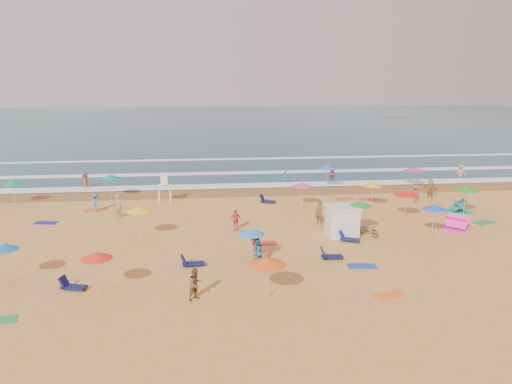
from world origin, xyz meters
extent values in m
plane|color=gold|center=(0.00, 0.00, 0.00)|extent=(220.00, 220.00, 0.00)
cube|color=#0C4756|center=(0.00, 84.00, 0.00)|extent=(220.00, 140.00, 0.18)
plane|color=olive|center=(0.00, 12.50, 0.01)|extent=(220.00, 220.00, 0.00)
cube|color=white|center=(0.00, 15.00, 0.10)|extent=(200.00, 2.20, 0.05)
cube|color=white|center=(0.00, 22.00, 0.10)|extent=(200.00, 1.60, 0.05)
cube|color=white|center=(0.00, 32.00, 0.10)|extent=(200.00, 1.20, 0.05)
cube|color=silver|center=(5.16, -1.74, 1.00)|extent=(2.00, 2.00, 2.00)
cube|color=silver|center=(5.16, -1.74, 2.06)|extent=(2.20, 2.20, 0.12)
imported|color=black|center=(7.06, -2.04, 0.43)|extent=(1.33, 1.69, 0.86)
cone|color=yellow|center=(-8.94, -1.28, 2.21)|extent=(1.69, 1.69, 0.35)
cone|color=green|center=(6.44, -1.62, 2.25)|extent=(1.64, 1.64, 0.35)
cone|color=blue|center=(7.60, 12.50, 2.32)|extent=(1.84, 1.84, 0.35)
cone|color=blue|center=(-15.18, -8.18, 2.16)|extent=(1.55, 1.55, 0.35)
cone|color=#317DDF|center=(-1.73, -6.27, 1.95)|extent=(1.69, 1.69, 0.35)
cone|color=#F5368A|center=(3.83, 6.07, 2.03)|extent=(1.78, 1.78, 0.35)
cone|color=green|center=(16.39, 2.22, 2.25)|extent=(1.88, 1.88, 0.35)
cone|color=#D42F78|center=(16.50, 12.50, 1.96)|extent=(2.02, 2.02, 0.35)
cone|color=blue|center=(11.20, -3.13, 2.29)|extent=(1.59, 1.59, 0.35)
cone|color=#FF5915|center=(-1.46, -11.53, 2.03)|extent=(1.95, 1.95, 0.35)
cone|color=red|center=(11.12, 1.50, 2.19)|extent=(1.93, 1.93, 0.35)
cone|color=red|center=(-9.95, -10.17, 2.19)|extent=(1.58, 1.58, 0.35)
cone|color=#119164|center=(-21.03, 9.78, 1.96)|extent=(1.79, 1.79, 0.35)
cone|color=yellow|center=(9.72, 5.19, 2.14)|extent=(1.75, 1.75, 0.35)
cone|color=teal|center=(-12.96, 11.23, 2.09)|extent=(1.59, 1.59, 0.35)
cube|color=#0F164D|center=(-11.42, -9.32, 0.17)|extent=(1.40, 0.90, 0.34)
cube|color=#0E1646|center=(-5.20, -6.59, 0.17)|extent=(1.35, 0.68, 0.34)
cube|color=#0E1746|center=(3.29, -6.30, 0.17)|extent=(1.33, 0.63, 0.34)
cube|color=#101B54|center=(5.35, -3.17, 0.17)|extent=(1.42, 1.03, 0.34)
cube|color=#0F164C|center=(1.17, 8.00, 0.17)|extent=(1.42, 1.04, 0.34)
cube|color=#1E1BAD|center=(-16.66, 3.64, 0.01)|extent=(1.82, 1.13, 0.03)
cube|color=orange|center=(-13.74, 7.13, 0.01)|extent=(1.89, 1.39, 0.03)
cube|color=#B9362B|center=(-0.50, -2.93, 0.01)|extent=(1.76, 0.98, 0.03)
cube|color=#D0601A|center=(8.28, 8.69, 0.01)|extent=(1.89, 1.41, 0.03)
cube|color=#1C49B2|center=(4.75, -7.66, 0.01)|extent=(1.78, 1.04, 0.03)
cube|color=#228949|center=(16.89, 0.11, 0.01)|extent=(1.90, 1.45, 0.03)
cube|color=orange|center=(4.86, -11.80, 0.01)|extent=(1.89, 1.39, 0.03)
cube|color=#D4324A|center=(10.47, 8.32, 0.01)|extent=(1.78, 1.03, 0.03)
imported|color=tan|center=(-1.33, -5.41, 0.85)|extent=(0.54, 1.59, 1.70)
imported|color=blue|center=(-1.41, -6.65, 0.80)|extent=(0.92, 0.98, 1.61)
imported|color=#9C7848|center=(16.38, 8.40, 0.88)|extent=(1.34, 1.64, 1.76)
imported|color=blue|center=(-13.46, 6.68, 0.78)|extent=(0.95, 1.16, 1.56)
imported|color=#2460AA|center=(4.00, 16.12, 0.52)|extent=(0.57, 0.66, 1.53)
imported|color=#B76D54|center=(-11.27, 4.74, 0.94)|extent=(0.81, 0.79, 1.88)
imported|color=brown|center=(-16.34, 16.03, 0.67)|extent=(1.06, 0.91, 1.84)
imported|color=brown|center=(-5.00, -11.18, 0.84)|extent=(1.03, 1.00, 1.67)
imported|color=brown|center=(4.19, 1.13, 0.93)|extent=(0.79, 0.80, 1.85)
imported|color=#CD3349|center=(9.63, 18.39, 0.55)|extent=(0.92, 0.80, 1.61)
imported|color=#DA3652|center=(-2.24, 0.28, 0.78)|extent=(0.97, 0.56, 1.56)
imported|color=#C5315A|center=(14.18, 6.67, 0.80)|extent=(1.17, 0.88, 1.60)
imported|color=tan|center=(23.60, 16.39, 0.67)|extent=(1.34, 1.32, 1.85)
camera|label=1|loc=(-4.47, -34.67, 11.00)|focal=35.00mm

